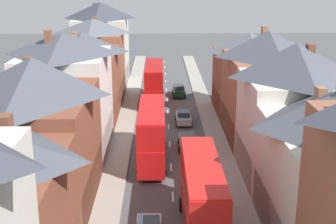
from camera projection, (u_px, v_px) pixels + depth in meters
pavement_left at (123, 138)px, 51.11m from camera, size 2.20×104.00×0.14m
pavement_right at (216, 137)px, 51.29m from camera, size 2.20×104.00×0.14m
centre_line_dashes at (170, 144)px, 49.30m from camera, size 0.14×97.80×0.01m
terrace_row_left at (55, 111)px, 40.81m from camera, size 8.00×81.44×13.97m
terrace_row_right at (325, 149)px, 31.69m from camera, size 8.00×65.02×14.62m
double_decker_bus_lead at (154, 82)px, 64.66m from camera, size 2.74×10.80×5.30m
double_decker_bus_mid_street at (202, 197)px, 31.67m from camera, size 2.74×10.80×5.30m
double_decker_bus_far_approaching at (152, 133)px, 44.34m from camera, size 2.74×10.80×5.30m
car_near_silver at (179, 90)px, 68.50m from camera, size 1.90×4.36×1.69m
car_parked_right_a at (183, 117)px, 55.82m from camera, size 1.90×3.85×1.66m
car_mid_black at (155, 76)px, 78.28m from camera, size 1.90×4.44×1.58m
car_parked_left_b at (187, 141)px, 47.99m from camera, size 1.90×4.03×1.58m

